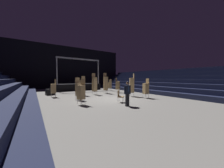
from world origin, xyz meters
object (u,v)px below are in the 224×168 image
chair_stack_mid_right (106,83)px  equipment_road_case (50,92)px  man_with_tie (127,92)px  chair_stack_front_left (110,85)px  stage_riser (77,86)px  chair_stack_mid_centre (132,85)px  loose_chair_near_man (120,96)px  chair_stack_mid_left (53,88)px  chair_stack_aisle_left (146,88)px  chair_stack_rear_left (118,85)px  chair_stack_rear_right (79,89)px  chair_stack_front_right (81,92)px  chair_stack_aisle_right (95,84)px  chair_stack_rear_centre (82,86)px

chair_stack_mid_right → equipment_road_case: (-6.01, 2.17, -0.94)m
man_with_tie → chair_stack_front_left: (4.41, 9.26, -0.09)m
stage_riser → chair_stack_mid_centre: stage_riser is taller
loose_chair_near_man → chair_stack_mid_left: bearing=-94.0°
man_with_tie → loose_chair_near_man: (0.37, 1.32, -0.42)m
chair_stack_front_left → chair_stack_mid_left: size_ratio=0.95×
stage_riser → chair_stack_aisle_left: bearing=-75.7°
chair_stack_rear_left → chair_stack_rear_right: same height
stage_riser → chair_stack_front_right: size_ratio=3.66×
chair_stack_front_left → chair_stack_front_right: chair_stack_front_right is taller
chair_stack_front_left → chair_stack_aisle_right: (-3.86, -2.85, 0.38)m
chair_stack_rear_right → chair_stack_front_right: bearing=62.6°
chair_stack_mid_left → chair_stack_rear_centre: (2.86, -0.36, 0.17)m
chair_stack_mid_left → chair_stack_rear_right: bearing=-154.0°
equipment_road_case → stage_riser: bearing=44.9°
equipment_road_case → loose_chair_near_man: 8.69m
chair_stack_rear_right → chair_stack_mid_left: bearing=-76.7°
stage_riser → chair_stack_front_right: stage_riser is taller
chair_stack_front_left → chair_stack_rear_left: chair_stack_rear_left is taller
chair_stack_mid_centre → equipment_road_case: (-6.98, 5.90, -0.85)m
chair_stack_rear_left → chair_stack_aisle_left: 5.09m
stage_riser → man_with_tie: bearing=-92.8°
equipment_road_case → chair_stack_rear_centre: bearing=-38.5°
chair_stack_rear_right → equipment_road_case: 5.32m
chair_stack_aisle_left → chair_stack_front_left: bearing=4.8°
chair_stack_rear_left → chair_stack_mid_centre: bearing=46.9°
chair_stack_aisle_right → equipment_road_case: 5.09m
stage_riser → chair_stack_rear_left: 7.51m
chair_stack_rear_right → loose_chair_near_man: bearing=118.4°
chair_stack_front_right → chair_stack_mid_left: chair_stack_front_right is taller
chair_stack_front_left → chair_stack_mid_left: (-8.07, -2.26, 0.04)m
man_with_tie → chair_stack_rear_centre: size_ratio=0.79×
man_with_tie → loose_chair_near_man: man_with_tie is taller
stage_riser → man_with_tie: (-0.65, -13.35, 0.37)m
chair_stack_front_left → chair_stack_rear_left: size_ratio=0.87×
chair_stack_aisle_left → chair_stack_mid_centre: bearing=26.2°
chair_stack_mid_left → chair_stack_rear_left: bearing=-94.1°
chair_stack_front_right → chair_stack_rear_centre: chair_stack_rear_centre is taller
chair_stack_front_right → equipment_road_case: chair_stack_front_right is taller
loose_chair_near_man → chair_stack_mid_right: bearing=-148.5°
chair_stack_mid_left → chair_stack_aisle_left: (7.32, -5.41, 0.04)m
chair_stack_mid_right → loose_chair_near_man: chair_stack_mid_right is taller
chair_stack_front_right → chair_stack_rear_centre: 4.85m
chair_stack_mid_right → chair_stack_aisle_right: chair_stack_mid_right is taller
chair_stack_rear_left → chair_stack_aisle_right: (-3.48, -0.25, 0.25)m
chair_stack_front_left → stage_riser: bearing=130.7°
chair_stack_rear_centre → equipment_road_case: 3.83m
chair_stack_rear_right → chair_stack_aisle_left: (5.75, -2.39, -0.04)m
chair_stack_rear_right → chair_stack_rear_centre: (1.28, 2.67, 0.08)m
chair_stack_mid_left → loose_chair_near_man: (4.03, -5.67, -0.37)m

